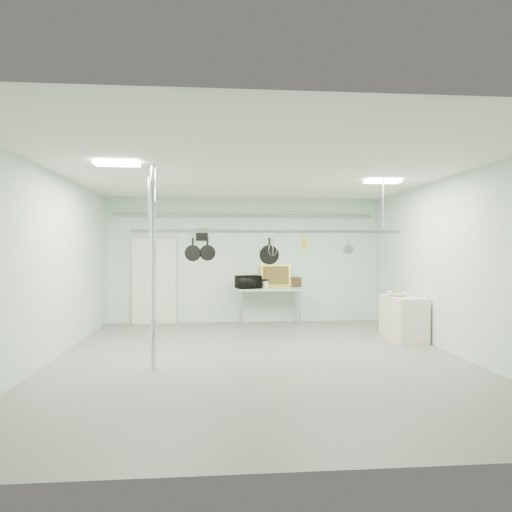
{
  "coord_description": "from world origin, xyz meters",
  "views": [
    {
      "loc": [
        -0.71,
        -7.77,
        1.88
      ],
      "look_at": [
        0.04,
        1.0,
        1.75
      ],
      "focal_mm": 32.0,
      "sensor_mm": 36.0,
      "label": 1
    }
  ],
  "objects": [
    {
      "name": "back_wall",
      "position": [
        0.0,
        3.99,
        1.6
      ],
      "size": [
        7.0,
        0.02,
        3.2
      ],
      "primitive_type": "cube",
      "color": "#B1D5C3",
      "rests_on": "floor"
    },
    {
      "name": "ceiling",
      "position": [
        0.0,
        0.0,
        3.19
      ],
      "size": [
        7.0,
        8.0,
        0.02
      ],
      "primitive_type": "cube",
      "color": "silver",
      "rests_on": "back_wall"
    },
    {
      "name": "floor",
      "position": [
        0.0,
        0.0,
        0.0
      ],
      "size": [
        8.0,
        8.0,
        0.0
      ],
      "primitive_type": "plane",
      "color": "gray",
      "rests_on": "ground"
    },
    {
      "name": "skillet_mid",
      "position": [
        -0.88,
        0.3,
        1.89
      ],
      "size": [
        0.28,
        0.07,
        0.39
      ],
      "primitive_type": null,
      "rotation": [
        0.0,
        0.0,
        -0.02
      ],
      "color": "black",
      "rests_on": "pot_rack"
    },
    {
      "name": "whisk",
      "position": [
        0.27,
        0.3,
        1.9
      ],
      "size": [
        0.25,
        0.25,
        0.36
      ],
      "primitive_type": null,
      "rotation": [
        0.0,
        0.0,
        0.24
      ],
      "color": "#B2B2B7",
      "rests_on": "pot_rack"
    },
    {
      "name": "light_panel_left",
      "position": [
        -2.2,
        -0.8,
        3.16
      ],
      "size": [
        0.65,
        0.3,
        0.05
      ],
      "primitive_type": "cube",
      "color": "white",
      "rests_on": "ceiling"
    },
    {
      "name": "painting_small",
      "position": [
        1.31,
        3.9,
        1.03
      ],
      "size": [
        0.31,
        0.11,
        0.25
      ],
      "primitive_type": "cube",
      "rotation": [
        -0.17,
        0.0,
        0.08
      ],
      "color": "#382513",
      "rests_on": "prep_table"
    },
    {
      "name": "microwave",
      "position": [
        0.06,
        3.53,
        1.07
      ],
      "size": [
        0.68,
        0.58,
        0.32
      ],
      "primitive_type": "imported",
      "rotation": [
        0.0,
        0.0,
        3.51
      ],
      "color": "black",
      "rests_on": "prep_table"
    },
    {
      "name": "right_wall",
      "position": [
        3.49,
        0.0,
        1.6
      ],
      "size": [
        0.02,
        8.0,
        3.2
      ],
      "primitive_type": "cube",
      "color": "#B1D5C3",
      "rests_on": "floor"
    },
    {
      "name": "saucepan",
      "position": [
        1.65,
        0.3,
        1.93
      ],
      "size": [
        0.19,
        0.14,
        0.31
      ],
      "primitive_type": null,
      "rotation": [
        0.0,
        0.0,
        -0.26
      ],
      "color": "silver",
      "rests_on": "pot_rack"
    },
    {
      "name": "fruit_cluster",
      "position": [
        3.03,
        1.44,
        0.99
      ],
      "size": [
        0.24,
        0.24,
        0.09
      ],
      "primitive_type": null,
      "color": "#9D1B0E",
      "rests_on": "fruit_bowl"
    },
    {
      "name": "pot_rack",
      "position": [
        0.2,
        0.3,
        2.23
      ],
      "size": [
        4.8,
        0.06,
        1.0
      ],
      "color": "#B7B7BC",
      "rests_on": "ceiling"
    },
    {
      "name": "conduit_pipe",
      "position": [
        0.0,
        3.9,
        2.75
      ],
      "size": [
        6.6,
        0.07,
        0.07
      ],
      "primitive_type": "cylinder",
      "rotation": [
        0.0,
        1.57,
        0.0
      ],
      "color": "gray",
      "rests_on": "back_wall"
    },
    {
      "name": "fruit_bowl",
      "position": [
        3.03,
        1.44,
        0.95
      ],
      "size": [
        0.42,
        0.42,
        0.1
      ],
      "primitive_type": "imported",
      "rotation": [
        0.0,
        0.0,
        0.09
      ],
      "color": "white",
      "rests_on": "side_cabinet"
    },
    {
      "name": "chrome_pole",
      "position": [
        -1.7,
        -0.6,
        1.6
      ],
      "size": [
        0.08,
        0.08,
        3.2
      ],
      "primitive_type": "cylinder",
      "color": "silver",
      "rests_on": "floor"
    },
    {
      "name": "light_panel_right",
      "position": [
        2.4,
        0.6,
        3.16
      ],
      "size": [
        0.65,
        0.3,
        0.05
      ],
      "primitive_type": "cube",
      "color": "white",
      "rests_on": "ceiling"
    },
    {
      "name": "skillet_left",
      "position": [
        -1.14,
        0.3,
        1.89
      ],
      "size": [
        0.29,
        0.09,
        0.39
      ],
      "primitive_type": null,
      "rotation": [
        0.0,
        0.0,
        -0.12
      ],
      "color": "black",
      "rests_on": "pot_rack"
    },
    {
      "name": "skillet_right",
      "position": [
        0.21,
        0.3,
        1.85
      ],
      "size": [
        0.35,
        0.08,
        0.48
      ],
      "primitive_type": null,
      "rotation": [
        0.0,
        0.0,
        -0.04
      ],
      "color": "black",
      "rests_on": "pot_rack"
    },
    {
      "name": "wall_vent",
      "position": [
        -1.1,
        3.97,
        2.25
      ],
      "size": [
        0.3,
        0.04,
        0.3
      ],
      "primitive_type": "cube",
      "color": "black",
      "rests_on": "back_wall"
    },
    {
      "name": "grater",
      "position": [
        0.85,
        0.3,
        1.98
      ],
      "size": [
        0.09,
        0.03,
        0.21
      ],
      "primitive_type": null,
      "rotation": [
        0.0,
        0.0,
        -0.17
      ],
      "color": "gold",
      "rests_on": "pot_rack"
    },
    {
      "name": "prep_table",
      "position": [
        0.6,
        3.6,
        0.83
      ],
      "size": [
        1.6,
        0.7,
        0.91
      ],
      "color": "silver",
      "rests_on": "floor"
    },
    {
      "name": "painting_large",
      "position": [
        0.8,
        3.9,
        1.2
      ],
      "size": [
        0.78,
        0.15,
        0.58
      ],
      "primitive_type": "cube",
      "rotation": [
        -0.14,
        0.0,
        0.02
      ],
      "color": "gold",
      "rests_on": "prep_table"
    },
    {
      "name": "door",
      "position": [
        -2.3,
        3.94,
        1.05
      ],
      "size": [
        1.1,
        0.1,
        2.2
      ],
      "primitive_type": "cube",
      "color": "silver",
      "rests_on": "floor"
    },
    {
      "name": "coffee_canister",
      "position": [
        0.5,
        3.62,
        1.0
      ],
      "size": [
        0.17,
        0.17,
        0.18
      ],
      "primitive_type": "cylinder",
      "rotation": [
        0.0,
        0.0,
        0.2
      ],
      "color": "white",
      "rests_on": "prep_table"
    },
    {
      "name": "side_cabinet",
      "position": [
        3.15,
        1.4,
        0.45
      ],
      "size": [
        0.6,
        1.2,
        0.9
      ],
      "primitive_type": "cube",
      "color": "silver",
      "rests_on": "floor"
    }
  ]
}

